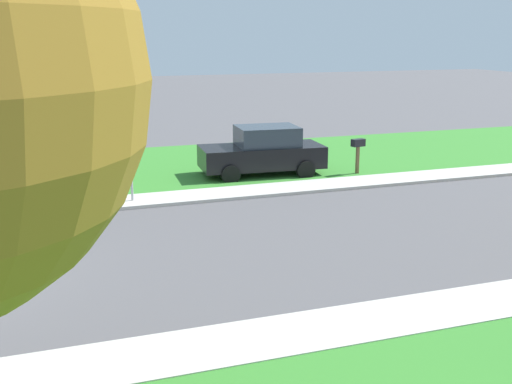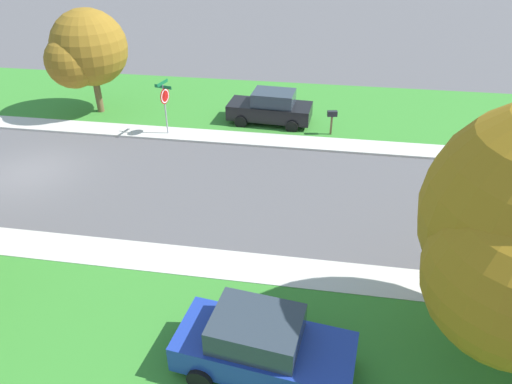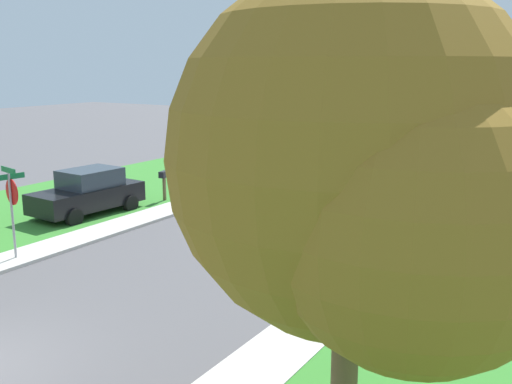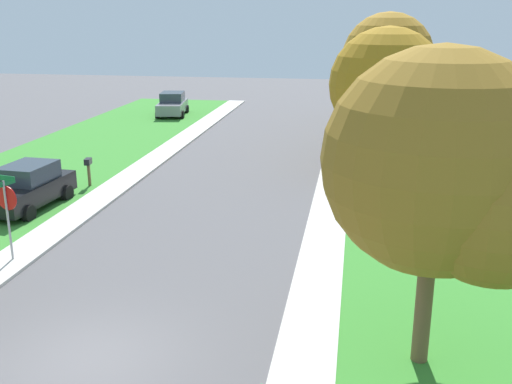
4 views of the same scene
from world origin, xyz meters
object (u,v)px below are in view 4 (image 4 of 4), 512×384
Objects in this scene: tree_sidewalk_near at (393,62)px; mailbox at (88,165)px; car_blue_behind_trees at (427,193)px; stop_sign_far_corner at (7,203)px; tree_across_right at (393,90)px; car_black_kerbside_mid at (28,187)px; car_grey_driveway_right at (172,104)px; tree_across_left at (451,172)px; tree_sidewalk_far at (385,57)px.

tree_sidewalk_near is 5.71× the size of mailbox.
tree_sidewalk_near is at bearing 94.46° from car_blue_behind_trees.
tree_across_right is at bearing 46.25° from stop_sign_far_corner.
car_blue_behind_trees is at bearing -85.54° from tree_sidewalk_near.
tree_across_right is (14.09, 7.48, 3.16)m from car_black_kerbside_mid.
mailbox is (-1.19, 8.07, -0.88)m from stop_sign_far_corner.
tree_sidewalk_near reaches higher than car_blue_behind_trees.
car_grey_driveway_right and car_black_kerbside_mid have the same top height.
car_black_kerbside_mid reaches higher than mailbox.
car_grey_driveway_right is 34.60m from tree_across_left.
tree_sidewalk_near is 1.09× the size of tree_across_right.
tree_sidewalk_far is at bearing 54.57° from mailbox.
car_black_kerbside_mid is 0.65× the size of tree_sidewalk_far.
mailbox is at bearing 138.19° from tree_across_left.
car_blue_behind_trees reaches higher than mailbox.
car_black_kerbside_mid is 17.13m from tree_across_left.
stop_sign_far_corner is at bearing -81.61° from mailbox.
car_blue_behind_trees is 6.61m from tree_across_right.
car_blue_behind_trees is at bearing 27.20° from stop_sign_far_corner.
tree_sidewalk_far is 1.00× the size of tree_across_left.
tree_across_left is at bearing -41.81° from mailbox.
stop_sign_far_corner is 12.91m from tree_across_left.
tree_across_right is (-0.25, -6.10, -0.76)m from tree_sidewalk_near.
car_grey_driveway_right is 26.04m from car_blue_behind_trees.
tree_sidewalk_near is 1.09× the size of tree_across_left.
tree_across_right is (11.84, 12.37, 2.15)m from stop_sign_far_corner.
tree_sidewalk_near is at bearing 87.69° from tree_across_right.
stop_sign_far_corner is 0.61× the size of car_grey_driveway_right.
tree_sidewalk_near is 17.29m from mailbox.
car_grey_driveway_right is at bearing 150.95° from tree_sidewalk_near.
car_grey_driveway_right is 0.66× the size of tree_across_right.
car_grey_driveway_right is at bearing 92.65° from car_black_kerbside_mid.
stop_sign_far_corner reaches higher than mailbox.
car_blue_behind_trees is 0.66× the size of tree_across_right.
tree_sidewalk_far reaches higher than car_black_kerbside_mid.
tree_across_right reaches higher than stop_sign_far_corner.
tree_sidewalk_near is at bearing 38.07° from mailbox.
tree_across_left is (12.09, -3.80, 2.49)m from stop_sign_far_corner.
car_grey_driveway_right is at bearing 96.27° from mailbox.
car_grey_driveway_right and car_blue_behind_trees have the same top height.
tree_across_right reaches higher than car_grey_driveway_right.
stop_sign_far_corner is 14.66m from car_blue_behind_trees.
mailbox is (2.08, -18.93, 0.14)m from car_grey_driveway_right.
stop_sign_far_corner is at bearing 162.53° from tree_across_left.
stop_sign_far_corner is 0.40× the size of tree_across_right.
tree_sidewalk_far is at bearing 92.99° from car_blue_behind_trees.
car_grey_driveway_right reaches higher than mailbox.
tree_sidewalk_far is at bearing 89.48° from tree_across_right.
tree_sidewalk_near reaches higher than car_grey_driveway_right.
car_blue_behind_trees is (13.01, 6.69, -1.01)m from stop_sign_far_corner.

